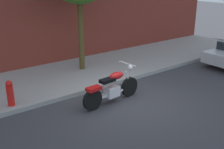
{
  "coord_description": "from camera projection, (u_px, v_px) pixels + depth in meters",
  "views": [
    {
      "loc": [
        -5.23,
        -5.92,
        3.73
      ],
      "look_at": [
        -0.51,
        0.29,
        0.91
      ],
      "focal_mm": 44.98,
      "sensor_mm": 36.0,
      "label": 1
    }
  ],
  "objects": [
    {
      "name": "sidewalk",
      "position": [
        80.0,
        73.0,
        10.92
      ],
      "size": [
        18.5,
        3.39,
        0.14
      ],
      "primitive_type": "cube",
      "color": "#979797",
      "rests_on": "ground"
    },
    {
      "name": "fire_hydrant",
      "position": [
        10.0,
        95.0,
        7.99
      ],
      "size": [
        0.2,
        0.2,
        0.91
      ],
      "color": "red",
      "rests_on": "ground"
    },
    {
      "name": "ground_plane",
      "position": [
        131.0,
        101.0,
        8.67
      ],
      "size": [
        60.0,
        60.0,
        0.0
      ],
      "primitive_type": "plane",
      "color": "#38383D"
    },
    {
      "name": "motorcycle",
      "position": [
        112.0,
        88.0,
        8.45
      ],
      "size": [
        2.13,
        0.7,
        1.13
      ],
      "color": "black",
      "rests_on": "ground"
    }
  ]
}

